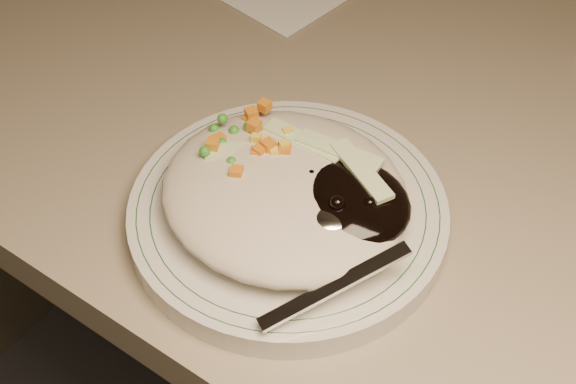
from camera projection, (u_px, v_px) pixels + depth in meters
The scene contains 4 objects.
desk at pixel (436, 251), 0.87m from camera, with size 1.40×0.70×0.74m.
plate at pixel (288, 215), 0.63m from camera, with size 0.25×0.25×0.02m, color silver.
plate_rim at pixel (288, 206), 0.62m from camera, with size 0.24×0.24×0.00m.
meal at pixel (292, 190), 0.60m from camera, with size 0.21×0.19×0.05m.
Camera 1 is at (0.19, 0.83, 1.22)m, focal length 50.00 mm.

